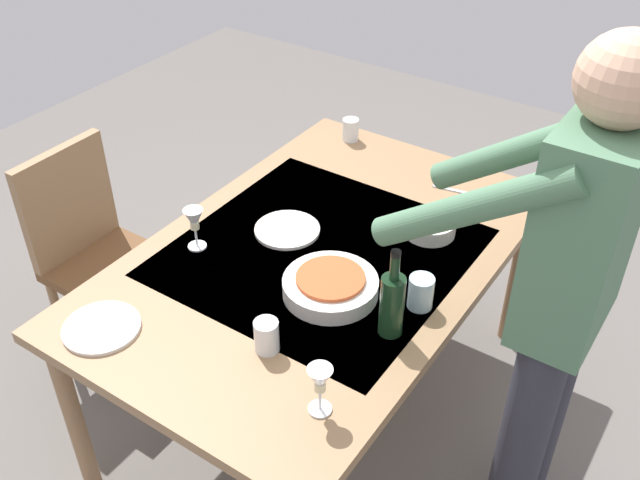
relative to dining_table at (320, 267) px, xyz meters
The scene contains 15 objects.
ground_plane 0.68m from the dining_table, ahead, with size 6.00×6.00×0.00m, color #66605B.
dining_table is the anchor object (origin of this frame).
chair_near 0.96m from the dining_table, 76.00° to the right, with size 0.40×0.40×0.91m.
person_server 0.85m from the dining_table, 87.36° to the left, with size 0.42×0.61×1.69m.
wine_bottle 0.47m from the dining_table, 62.10° to the left, with size 0.07×0.07×0.30m.
wine_glass_left 0.45m from the dining_table, 60.01° to the right, with size 0.07×0.07×0.15m.
wine_glass_right 0.70m from the dining_table, 33.96° to the left, with size 0.07×0.07×0.15m.
water_cup_near_left 0.43m from the dining_table, 82.32° to the left, with size 0.08×0.08×0.11m, color silver.
water_cup_near_right 0.80m from the dining_table, 155.33° to the right, with size 0.07×0.07×0.09m, color silver.
water_cup_far_left 0.49m from the dining_table, 15.71° to the left, with size 0.07×0.07×0.10m, color silver.
serving_bowl_pasta 0.24m from the dining_table, 42.59° to the left, with size 0.30×0.30×0.07m.
side_bowl_salad 0.41m from the dining_table, 140.13° to the left, with size 0.18×0.18×0.07m.
dinner_plate_near 0.75m from the dining_table, 25.77° to the right, with size 0.23×0.23×0.01m, color silver.
dinner_plate_far 0.18m from the dining_table, 102.37° to the right, with size 0.23×0.23×0.01m, color silver.
table_fork 0.64m from the dining_table, 160.26° to the left, with size 0.01×0.18×0.01m, color silver.
Camera 1 is at (1.61, 1.08, 2.22)m, focal length 40.65 mm.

